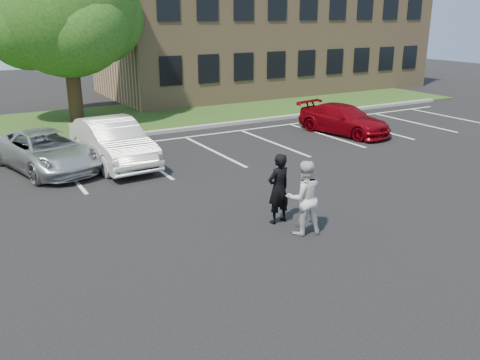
% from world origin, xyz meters
% --- Properties ---
extents(ground_plane, '(90.00, 90.00, 0.00)m').
position_xyz_m(ground_plane, '(0.00, 0.00, 0.00)').
color(ground_plane, black).
rests_on(ground_plane, ground).
extents(curb, '(40.00, 0.30, 0.15)m').
position_xyz_m(curb, '(0.00, 12.00, 0.07)').
color(curb, gray).
rests_on(curb, ground).
extents(grass_strip, '(44.00, 8.00, 0.08)m').
position_xyz_m(grass_strip, '(0.00, 16.00, 0.04)').
color(grass_strip, '#264616').
rests_on(grass_strip, ground).
extents(stall_lines, '(34.00, 5.36, 0.01)m').
position_xyz_m(stall_lines, '(1.40, 8.95, 0.01)').
color(stall_lines, silver).
rests_on(stall_lines, ground).
extents(office_building, '(22.40, 10.40, 8.30)m').
position_xyz_m(office_building, '(14.00, 21.99, 4.16)').
color(office_building, '#9E7D57').
rests_on(office_building, ground).
extents(tree, '(7.80, 7.20, 8.80)m').
position_xyz_m(tree, '(-0.45, 16.64, 5.35)').
color(tree, black).
rests_on(tree, ground).
extents(man_black_suit, '(0.72, 0.52, 1.84)m').
position_xyz_m(man_black_suit, '(1.00, 0.76, 0.92)').
color(man_black_suit, black).
rests_on(man_black_suit, ground).
extents(man_white_shirt, '(1.05, 0.91, 1.86)m').
position_xyz_m(man_white_shirt, '(1.14, -0.13, 0.93)').
color(man_white_shirt, silver).
rests_on(man_white_shirt, ground).
extents(car_silver_minivan, '(3.40, 5.29, 1.36)m').
position_xyz_m(car_silver_minivan, '(-3.32, 8.63, 0.68)').
color(car_silver_minivan, '#B0B3B8').
rests_on(car_silver_minivan, ground).
extents(car_white_sedan, '(2.05, 5.04, 1.63)m').
position_xyz_m(car_white_sedan, '(-1.12, 8.18, 0.81)').
color(car_white_sedan, silver).
rests_on(car_white_sedan, ground).
extents(car_red_compact, '(2.69, 4.73, 1.29)m').
position_xyz_m(car_red_compact, '(9.32, 7.85, 0.65)').
color(car_red_compact, maroon).
rests_on(car_red_compact, ground).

